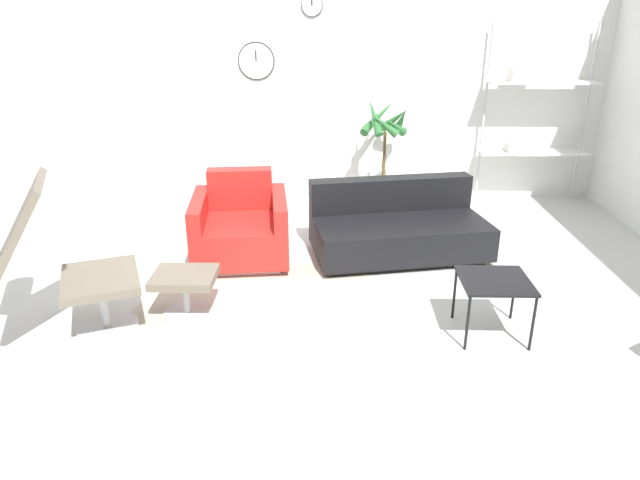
% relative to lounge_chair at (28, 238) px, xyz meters
% --- Properties ---
extents(ground_plane, '(12.00, 12.00, 0.00)m').
position_rel_lounge_chair_xyz_m(ground_plane, '(1.62, 0.50, -0.76)').
color(ground_plane, silver).
extents(wall_back, '(12.00, 0.09, 2.80)m').
position_rel_lounge_chair_xyz_m(wall_back, '(1.62, 3.47, 0.64)').
color(wall_back, silver).
rests_on(wall_back, ground_plane).
extents(round_rug, '(2.38, 2.38, 0.01)m').
position_rel_lounge_chair_xyz_m(round_rug, '(1.61, 0.13, -0.76)').
color(round_rug, '#BCB29E').
rests_on(round_rug, ground_plane).
extents(lounge_chair, '(1.20, 0.94, 1.25)m').
position_rel_lounge_chair_xyz_m(lounge_chair, '(0.00, 0.00, 0.00)').
color(lounge_chair, '#BCBCC1').
rests_on(lounge_chair, ground_plane).
extents(ottoman, '(0.46, 0.39, 0.34)m').
position_rel_lounge_chair_xyz_m(ottoman, '(0.91, 0.37, -0.51)').
color(ottoman, '#BCBCC1').
rests_on(ottoman, ground_plane).
extents(armchair_red, '(0.94, 0.97, 0.78)m').
position_rel_lounge_chair_xyz_m(armchair_red, '(1.17, 1.44, -0.47)').
color(armchair_red, silver).
rests_on(armchair_red, ground_plane).
extents(couch_low, '(1.72, 1.14, 0.67)m').
position_rel_lounge_chair_xyz_m(couch_low, '(2.63, 1.59, -0.52)').
color(couch_low, black).
rests_on(couch_low, ground_plane).
extents(side_table, '(0.48, 0.48, 0.43)m').
position_rel_lounge_chair_xyz_m(side_table, '(3.14, 0.13, -0.37)').
color(side_table, black).
rests_on(side_table, ground_plane).
extents(potted_plant, '(0.60, 0.56, 1.26)m').
position_rel_lounge_chair_xyz_m(potted_plant, '(2.61, 3.05, -0.24)').
color(potted_plant, silver).
rests_on(potted_plant, ground_plane).
extents(shelf_unit, '(1.24, 0.28, 2.05)m').
position_rel_lounge_chair_xyz_m(shelf_unit, '(4.27, 3.23, 0.35)').
color(shelf_unit, '#BCBCC1').
rests_on(shelf_unit, ground_plane).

